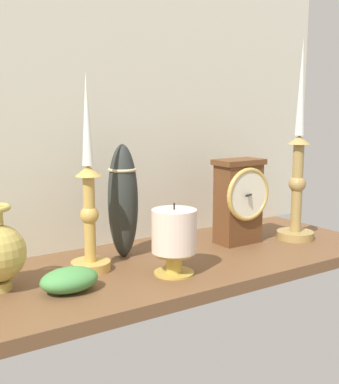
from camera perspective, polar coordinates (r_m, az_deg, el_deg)
ground_plane at (r=103.53cm, az=-1.18°, el=-8.45°), size 100.00×36.00×2.40cm
back_wall at (r=114.37cm, az=-6.30°, el=10.39°), size 120.00×2.00×65.00cm
mantel_clock at (r=115.42cm, az=7.84°, el=-0.88°), size 11.91×8.16×19.13cm
candlestick_tall_left at (r=120.88cm, az=14.15°, el=1.96°), size 8.57×8.57×45.68cm
candlestick_tall_center at (r=96.01cm, az=-8.98°, el=-1.47°), size 7.52×7.52×37.23cm
pillar_candle_front at (r=94.17cm, az=0.52°, el=-4.98°), size 8.36×8.36×13.44cm
tall_ceramic_vase at (r=104.23cm, az=-5.24°, el=-0.96°), size 6.18×6.18×23.36cm
ivy_sprig at (r=88.57cm, az=-11.14°, el=-9.62°), size 10.10×7.07×4.13cm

